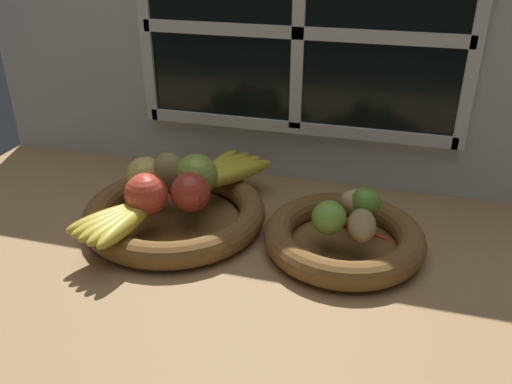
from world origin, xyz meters
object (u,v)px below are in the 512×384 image
object	(u,v)px
fruit_bowl_left	(175,213)
banana_bunch_back	(225,171)
lime_near	(329,219)
chili_pepper	(355,228)
apple_red_front	(146,194)
lime_far	(365,203)
potato_back	(360,203)
apple_red_right	(190,192)
fruit_bowl_right	(344,238)
banana_bunch_front	(119,220)
apple_golden_left	(145,175)
pear_brown	(168,173)
apple_green_back	(197,175)
potato_small	(362,224)

from	to	relation	value
fruit_bowl_left	banana_bunch_back	bearing A→B (deg)	62.57
lime_near	chili_pepper	bearing A→B (deg)	14.71
apple_red_front	lime_far	xyz separation A→B (cm)	(36.14, 8.86, -1.03)
potato_back	lime_far	world-z (taller)	lime_far
apple_red_front	banana_bunch_back	xyz separation A→B (cm)	(8.50, 16.81, -2.10)
fruit_bowl_left	apple_red_right	world-z (taller)	apple_red_right
fruit_bowl_right	apple_red_front	size ratio (longest dim) A/B	3.67
apple_red_front	banana_bunch_front	xyz separation A→B (cm)	(-2.24, -5.78, -2.21)
fruit_bowl_right	banana_bunch_back	world-z (taller)	banana_bunch_back
apple_red_right	chili_pepper	distance (cm)	28.61
apple_golden_left	pear_brown	bearing A→B (deg)	12.95
apple_red_front	pear_brown	size ratio (longest dim) A/B	0.93
banana_bunch_back	fruit_bowl_right	bearing A→B (deg)	-24.77
apple_green_back	potato_back	xyz separation A→B (cm)	(29.60, 0.22, -1.64)
fruit_bowl_left	banana_bunch_front	xyz separation A→B (cm)	(-4.78, -11.11, 4.04)
lime_far	apple_golden_left	bearing A→B (deg)	-177.68
apple_green_back	chili_pepper	world-z (taller)	apple_green_back
potato_small	potato_back	xyz separation A→B (cm)	(-1.09, 6.92, 0.04)
fruit_bowl_left	apple_green_back	size ratio (longest dim) A/B	4.25
apple_green_back	banana_bunch_back	bearing A→B (deg)	69.44
apple_golden_left	banana_bunch_front	bearing A→B (deg)	-83.16
fruit_bowl_left	apple_red_front	distance (cm)	8.60
apple_green_back	pear_brown	size ratio (longest dim) A/B	0.98
potato_small	banana_bunch_back	bearing A→B (deg)	152.62
fruit_bowl_right	banana_bunch_back	bearing A→B (deg)	155.23
apple_red_front	banana_bunch_front	size ratio (longest dim) A/B	0.44
pear_brown	potato_small	bearing A→B (deg)	-9.20
fruit_bowl_left	banana_bunch_back	world-z (taller)	banana_bunch_back
apple_red_right	apple_green_back	distance (cm)	6.07
fruit_bowl_left	potato_small	xyz separation A→B (cm)	(33.77, -2.92, 4.77)
lime_near	fruit_bowl_right	bearing A→B (deg)	56.31
apple_golden_left	pear_brown	world-z (taller)	pear_brown
fruit_bowl_right	apple_golden_left	world-z (taller)	apple_golden_left
lime_far	apple_green_back	bearing A→B (deg)	179.51
apple_golden_left	fruit_bowl_right	bearing A→B (deg)	-2.94
banana_bunch_front	potato_small	xyz separation A→B (cm)	(38.55, 8.19, 0.73)
potato_small	apple_red_front	bearing A→B (deg)	-176.20
banana_bunch_front	pear_brown	bearing A→B (deg)	79.07
fruit_bowl_left	lime_near	distance (cm)	29.21
apple_golden_left	potato_small	world-z (taller)	apple_golden_left
potato_back	banana_bunch_back	bearing A→B (deg)	164.36
apple_red_front	apple_red_right	bearing A→B (deg)	25.10
fruit_bowl_left	lime_near	size ratio (longest dim) A/B	5.94
banana_bunch_back	chili_pepper	distance (cm)	30.18
banana_bunch_back	chili_pepper	world-z (taller)	banana_bunch_back
apple_red_right	lime_near	world-z (taller)	apple_red_right
apple_red_front	apple_green_back	distance (cm)	10.71
potato_back	chili_pepper	distance (cm)	6.53
fruit_bowl_right	lime_far	size ratio (longest dim) A/B	5.09
lime_near	potato_small	bearing A→B (deg)	6.67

